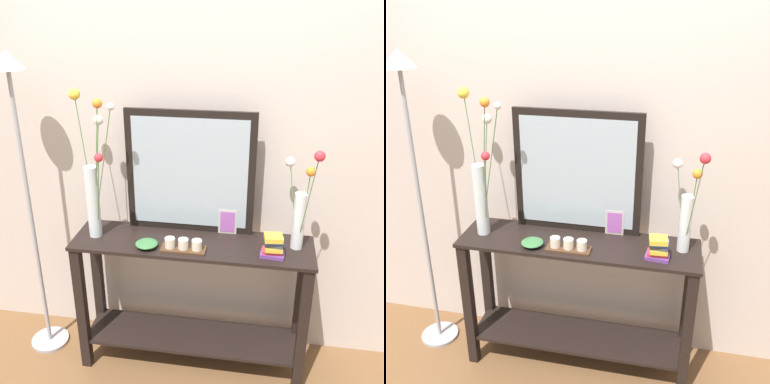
# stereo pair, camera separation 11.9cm
# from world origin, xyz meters

# --- Properties ---
(ground_plane) EXTENTS (7.00, 6.00, 0.02)m
(ground_plane) POSITION_xyz_m (0.00, 0.00, -0.01)
(ground_plane) COLOR brown
(wall_back) EXTENTS (6.40, 0.08, 2.70)m
(wall_back) POSITION_xyz_m (0.00, 0.30, 1.35)
(wall_back) COLOR beige
(wall_back) RESTS_ON ground
(console_table) EXTENTS (1.35, 0.36, 0.85)m
(console_table) POSITION_xyz_m (0.00, 0.00, 0.50)
(console_table) COLOR black
(console_table) RESTS_ON ground
(mirror_leaning) EXTENTS (0.73, 0.03, 0.71)m
(mirror_leaning) POSITION_xyz_m (-0.04, 0.15, 1.21)
(mirror_leaning) COLOR black
(mirror_leaning) RESTS_ON console_table
(tall_vase_left) EXTENTS (0.28, 0.23, 0.83)m
(tall_vase_left) POSITION_xyz_m (-0.55, -0.01, 1.18)
(tall_vase_left) COLOR silver
(tall_vase_left) RESTS_ON console_table
(vase_right) EXTENTS (0.18, 0.26, 0.60)m
(vase_right) POSITION_xyz_m (0.57, 0.03, 1.09)
(vase_right) COLOR silver
(vase_right) RESTS_ON console_table
(candle_tray) EXTENTS (0.24, 0.09, 0.07)m
(candle_tray) POSITION_xyz_m (-0.03, -0.09, 0.88)
(candle_tray) COLOR #472D1C
(candle_tray) RESTS_ON console_table
(picture_frame_small) EXTENTS (0.11, 0.01, 0.15)m
(picture_frame_small) POSITION_xyz_m (0.19, 0.14, 0.93)
(picture_frame_small) COLOR #B7B2AD
(picture_frame_small) RESTS_ON console_table
(decorative_bowl) EXTENTS (0.12, 0.12, 0.04)m
(decorative_bowl) POSITION_xyz_m (-0.24, -0.10, 0.87)
(decorative_bowl) COLOR #38703D
(decorative_bowl) RESTS_ON console_table
(book_stack) EXTENTS (0.13, 0.10, 0.13)m
(book_stack) POSITION_xyz_m (0.45, -0.08, 0.91)
(book_stack) COLOR #663884
(book_stack) RESTS_ON console_table
(floor_lamp) EXTENTS (0.24, 0.24, 1.87)m
(floor_lamp) POSITION_xyz_m (-0.96, 0.01, 1.26)
(floor_lamp) COLOR #9E9EA3
(floor_lamp) RESTS_ON ground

